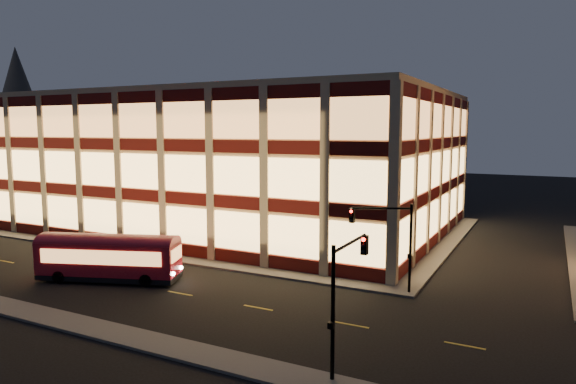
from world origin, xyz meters
The scene contains 9 objects.
ground centered at (0.00, 0.00, 0.00)m, with size 200.00×200.00×0.00m, color black.
sidewalk_office_south centered at (-3.00, 1.00, 0.07)m, with size 54.00×2.00×0.15m, color #514F4C.
sidewalk_office_east centered at (23.00, 17.00, 0.07)m, with size 2.00×30.00×0.15m, color #514F4C.
office_building centered at (-2.91, 16.91, 7.25)m, with size 50.45×30.45×14.50m.
church_tower centered at (-70.00, 40.00, 9.00)m, with size 5.00×5.00×18.00m, color #2D2621.
church_spire centered at (-70.00, 40.00, 23.00)m, with size 6.00×6.00×10.00m, color #4C473F.
traffic_signal_far centered at (22.21, 0.24, 4.11)m, with size 3.79×1.87×6.00m.
traffic_signal_near centered at (23.50, -11.03, 4.13)m, with size 0.32×4.45×6.00m.
trolley_bus centered at (3.62, -5.95, 1.87)m, with size 10.24×5.73×3.38m.
Camera 1 is at (31.34, -31.90, 10.79)m, focal length 32.00 mm.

